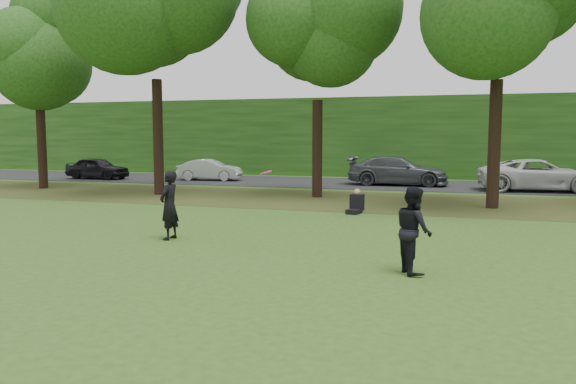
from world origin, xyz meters
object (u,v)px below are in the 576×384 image
object	(u,v)px
player_left	(169,205)
frisbee	(266,172)
seated_person	(356,204)
player_right	(414,230)

from	to	relation	value
player_left	frisbee	bearing A→B (deg)	74.81
player_left	frisbee	world-z (taller)	frisbee
player_left	seated_person	bearing A→B (deg)	152.09
player_right	frisbee	world-z (taller)	frisbee
player_right	frisbee	bearing A→B (deg)	51.97
player_right	frisbee	xyz separation A→B (m)	(-3.29, 0.75, 0.99)
player_right	frisbee	size ratio (longest dim) A/B	4.77
frisbee	seated_person	world-z (taller)	frisbee
player_left	seated_person	xyz separation A→B (m)	(3.64, 6.21, -0.57)
frisbee	seated_person	bearing A→B (deg)	84.51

